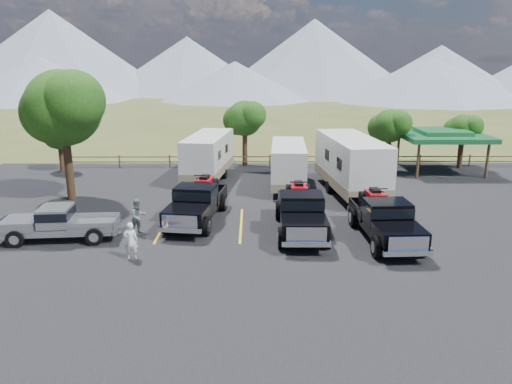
{
  "coord_description": "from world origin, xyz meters",
  "views": [
    {
      "loc": [
        -1.41,
        -20.56,
        8.35
      ],
      "look_at": [
        -1.22,
        4.78,
        1.6
      ],
      "focal_mm": 35.0,
      "sensor_mm": 36.0,
      "label": 1
    }
  ],
  "objects_px": {
    "trailer_center": "(288,165)",
    "person_a": "(131,241)",
    "rig_left": "(197,201)",
    "trailer_left": "(208,156)",
    "trailer_right": "(351,165)",
    "tree_big_nw": "(62,108)",
    "rig_center": "(301,211)",
    "pickup_silver": "(60,223)",
    "rig_right": "(385,218)",
    "pavilion": "(442,135)",
    "person_b": "(138,216)"
  },
  "relations": [
    {
      "from": "pavilion",
      "to": "pickup_silver",
      "type": "relative_size",
      "value": 1.1
    },
    {
      "from": "tree_big_nw",
      "to": "pickup_silver",
      "type": "bearing_deg",
      "value": -74.14
    },
    {
      "from": "rig_center",
      "to": "rig_right",
      "type": "xyz_separation_m",
      "value": [
        3.86,
        -1.15,
        -0.03
      ]
    },
    {
      "from": "trailer_center",
      "to": "person_a",
      "type": "bearing_deg",
      "value": -118.49
    },
    {
      "from": "rig_right",
      "to": "pavilion",
      "type": "bearing_deg",
      "value": 59.14
    },
    {
      "from": "rig_center",
      "to": "trailer_center",
      "type": "relative_size",
      "value": 0.8
    },
    {
      "from": "trailer_left",
      "to": "trailer_right",
      "type": "height_order",
      "value": "trailer_right"
    },
    {
      "from": "rig_left",
      "to": "rig_center",
      "type": "xyz_separation_m",
      "value": [
        5.32,
        -1.78,
        0.03
      ]
    },
    {
      "from": "rig_left",
      "to": "trailer_left",
      "type": "distance_m",
      "value": 9.52
    },
    {
      "from": "tree_big_nw",
      "to": "trailer_center",
      "type": "xyz_separation_m",
      "value": [
        13.52,
        2.76,
        -4.02
      ]
    },
    {
      "from": "rig_left",
      "to": "trailer_right",
      "type": "bearing_deg",
      "value": 38.8
    },
    {
      "from": "rig_left",
      "to": "trailer_center",
      "type": "distance_m",
      "value": 8.8
    },
    {
      "from": "rig_right",
      "to": "person_b",
      "type": "distance_m",
      "value": 11.89
    },
    {
      "from": "rig_right",
      "to": "trailer_left",
      "type": "height_order",
      "value": "trailer_left"
    },
    {
      "from": "rig_left",
      "to": "pickup_silver",
      "type": "relative_size",
      "value": 1.21
    },
    {
      "from": "rig_center",
      "to": "pickup_silver",
      "type": "bearing_deg",
      "value": -173.15
    },
    {
      "from": "rig_left",
      "to": "rig_center",
      "type": "bearing_deg",
      "value": -10.31
    },
    {
      "from": "pickup_silver",
      "to": "person_a",
      "type": "xyz_separation_m",
      "value": [
        3.9,
        -2.36,
        -0.03
      ]
    },
    {
      "from": "pavilion",
      "to": "pickup_silver",
      "type": "distance_m",
      "value": 28.03
    },
    {
      "from": "trailer_right",
      "to": "pickup_silver",
      "type": "bearing_deg",
      "value": -157.25
    },
    {
      "from": "rig_right",
      "to": "person_a",
      "type": "distance_m",
      "value": 11.71
    },
    {
      "from": "rig_right",
      "to": "trailer_left",
      "type": "bearing_deg",
      "value": 124.43
    },
    {
      "from": "trailer_left",
      "to": "person_b",
      "type": "height_order",
      "value": "trailer_left"
    },
    {
      "from": "tree_big_nw",
      "to": "trailer_right",
      "type": "relative_size",
      "value": 0.75
    },
    {
      "from": "rig_right",
      "to": "pickup_silver",
      "type": "distance_m",
      "value": 15.37
    },
    {
      "from": "person_a",
      "to": "person_b",
      "type": "height_order",
      "value": "person_b"
    },
    {
      "from": "rig_center",
      "to": "rig_right",
      "type": "bearing_deg",
      "value": -15.42
    },
    {
      "from": "tree_big_nw",
      "to": "person_b",
      "type": "height_order",
      "value": "tree_big_nw"
    },
    {
      "from": "rig_right",
      "to": "pickup_silver",
      "type": "height_order",
      "value": "rig_right"
    },
    {
      "from": "tree_big_nw",
      "to": "pavilion",
      "type": "relative_size",
      "value": 1.26
    },
    {
      "from": "rig_center",
      "to": "trailer_left",
      "type": "distance_m",
      "value": 12.58
    },
    {
      "from": "trailer_center",
      "to": "trailer_right",
      "type": "distance_m",
      "value": 4.16
    },
    {
      "from": "pavilion",
      "to": "rig_right",
      "type": "distance_m",
      "value": 17.29
    },
    {
      "from": "rig_left",
      "to": "person_a",
      "type": "relative_size",
      "value": 4.13
    },
    {
      "from": "trailer_right",
      "to": "person_b",
      "type": "height_order",
      "value": "trailer_right"
    },
    {
      "from": "trailer_center",
      "to": "tree_big_nw",
      "type": "bearing_deg",
      "value": -165.25
    },
    {
      "from": "pickup_silver",
      "to": "trailer_center",
      "type": "bearing_deg",
      "value": 125.89
    },
    {
      "from": "tree_big_nw",
      "to": "pavilion",
      "type": "bearing_deg",
      "value": 17.34
    },
    {
      "from": "tree_big_nw",
      "to": "trailer_right",
      "type": "bearing_deg",
      "value": 3.82
    },
    {
      "from": "rig_left",
      "to": "trailer_left",
      "type": "bearing_deg",
      "value": 99.39
    },
    {
      "from": "tree_big_nw",
      "to": "trailer_left",
      "type": "relative_size",
      "value": 0.85
    },
    {
      "from": "pavilion",
      "to": "rig_left",
      "type": "xyz_separation_m",
      "value": [
        -17.34,
        -12.21,
        -1.69
      ]
    },
    {
      "from": "tree_big_nw",
      "to": "pickup_silver",
      "type": "distance_m",
      "value": 8.81
    },
    {
      "from": "rig_right",
      "to": "tree_big_nw",
      "type": "bearing_deg",
      "value": 154.99
    },
    {
      "from": "rig_left",
      "to": "person_a",
      "type": "bearing_deg",
      "value": -105.11
    },
    {
      "from": "pavilion",
      "to": "rig_center",
      "type": "height_order",
      "value": "pavilion"
    },
    {
      "from": "tree_big_nw",
      "to": "trailer_right",
      "type": "height_order",
      "value": "tree_big_nw"
    },
    {
      "from": "tree_big_nw",
      "to": "trailer_center",
      "type": "height_order",
      "value": "tree_big_nw"
    },
    {
      "from": "pavilion",
      "to": "pickup_silver",
      "type": "height_order",
      "value": "pavilion"
    },
    {
      "from": "rig_center",
      "to": "pickup_silver",
      "type": "xyz_separation_m",
      "value": [
        -11.5,
        -1.14,
        -0.22
      ]
    }
  ]
}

